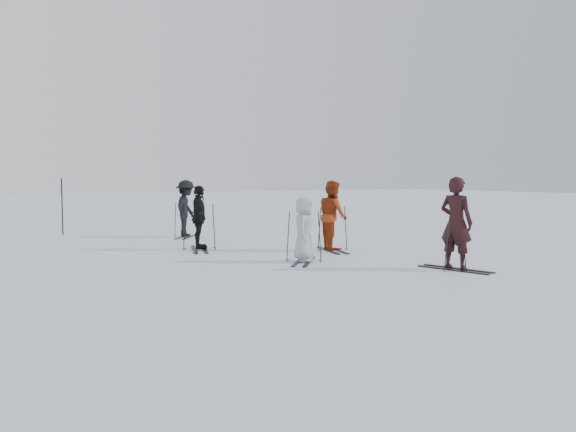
# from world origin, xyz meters

# --- Properties ---
(ground) EXTENTS (120.00, 120.00, 0.00)m
(ground) POSITION_xyz_m (0.00, 0.00, 0.00)
(ground) COLOR silver
(ground) RESTS_ON ground
(skier_near_dark) EXTENTS (0.64, 0.83, 2.02)m
(skier_near_dark) POSITION_xyz_m (1.67, -3.23, 1.01)
(skier_near_dark) COLOR black
(skier_near_dark) RESTS_ON ground
(skier_red) EXTENTS (0.96, 1.10, 1.92)m
(skier_red) POSITION_xyz_m (1.33, 0.79, 0.96)
(skier_red) COLOR maroon
(skier_red) RESTS_ON ground
(skier_grey) EXTENTS (0.87, 0.88, 1.54)m
(skier_grey) POSITION_xyz_m (-0.51, -0.51, 0.77)
(skier_grey) COLOR #A4AAAE
(skier_grey) RESTS_ON ground
(skier_uphill_left) EXTENTS (0.76, 1.12, 1.77)m
(skier_uphill_left) POSITION_xyz_m (-1.72, 2.93, 0.89)
(skier_uphill_left) COLOR black
(skier_uphill_left) RESTS_ON ground
(skier_uphill_far) EXTENTS (1.32, 1.40, 1.90)m
(skier_uphill_far) POSITION_xyz_m (-0.73, 6.30, 0.95)
(skier_uphill_far) COLOR black
(skier_uphill_far) RESTS_ON ground
(skis_near_dark) EXTENTS (1.89, 1.29, 1.26)m
(skis_near_dark) POSITION_xyz_m (1.67, -3.23, 0.63)
(skis_near_dark) COLOR black
(skis_near_dark) RESTS_ON ground
(skis_red) EXTENTS (1.92, 1.38, 1.26)m
(skis_red) POSITION_xyz_m (1.33, 0.79, 0.63)
(skis_red) COLOR black
(skis_red) RESTS_ON ground
(skis_grey) EXTENTS (1.87, 1.82, 1.25)m
(skis_grey) POSITION_xyz_m (-0.51, -0.51, 0.62)
(skis_grey) COLOR black
(skis_grey) RESTS_ON ground
(skis_uphill_left) EXTENTS (2.05, 1.53, 1.33)m
(skis_uphill_left) POSITION_xyz_m (-1.72, 2.93, 0.67)
(skis_uphill_left) COLOR black
(skis_uphill_left) RESTS_ON ground
(skis_uphill_far) EXTENTS (1.88, 1.76, 1.24)m
(skis_uphill_far) POSITION_xyz_m (-0.73, 6.30, 0.62)
(skis_uphill_far) COLOR black
(skis_uphill_far) RESTS_ON ground
(piste_marker) EXTENTS (0.04, 0.04, 1.99)m
(piste_marker) POSITION_xyz_m (-4.13, 9.32, 1.00)
(piste_marker) COLOR black
(piste_marker) RESTS_ON ground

